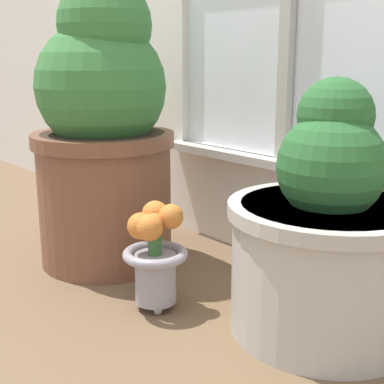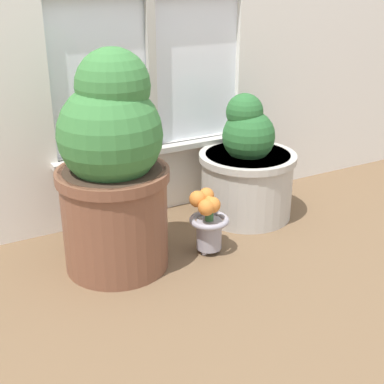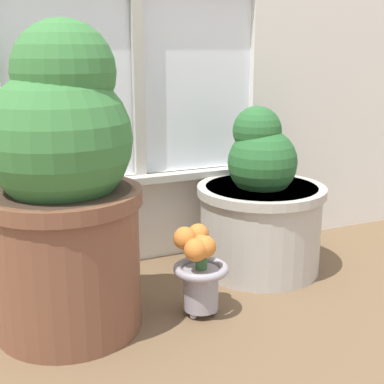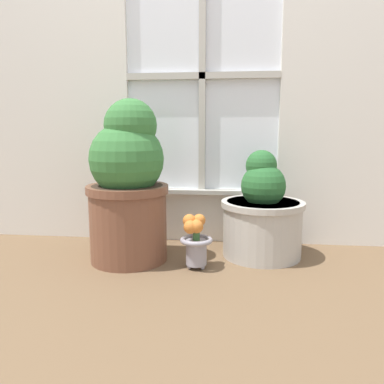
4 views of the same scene
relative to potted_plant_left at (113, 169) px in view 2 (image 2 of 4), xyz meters
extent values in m
plane|color=brown|center=(0.33, -0.20, -0.38)|extent=(10.00, 10.00, 0.00)
cube|color=silver|center=(0.33, 0.39, -0.23)|extent=(0.85, 0.05, 0.31)
cube|color=#BCB7AD|center=(0.33, 0.34, -0.08)|extent=(0.91, 0.06, 0.02)
cylinder|color=brown|center=(0.00, 0.00, -0.19)|extent=(0.38, 0.38, 0.38)
cylinder|color=brown|center=(0.00, 0.00, -0.02)|extent=(0.40, 0.40, 0.04)
cylinder|color=#38281E|center=(0.00, 0.00, -0.01)|extent=(0.35, 0.35, 0.01)
sphere|color=#387538|center=(0.00, 0.00, 0.12)|extent=(0.36, 0.36, 0.36)
sphere|color=#387538|center=(0.02, 0.01, 0.28)|extent=(0.25, 0.25, 0.25)
ellipsoid|color=#387538|center=(-0.11, -0.01, 0.11)|extent=(0.04, 0.17, 0.19)
cylinder|color=#B7B2A8|center=(0.66, 0.13, -0.24)|extent=(0.40, 0.40, 0.29)
cylinder|color=#B7B2A8|center=(0.66, 0.13, -0.11)|extent=(0.42, 0.42, 0.03)
cylinder|color=#38281E|center=(0.66, 0.13, -0.10)|extent=(0.36, 0.36, 0.01)
sphere|color=#28602D|center=(0.66, 0.13, -0.01)|extent=(0.22, 0.22, 0.22)
sphere|color=#28602D|center=(0.65, 0.15, 0.09)|extent=(0.16, 0.16, 0.16)
ellipsoid|color=#28602D|center=(0.69, 0.19, -0.03)|extent=(0.13, 0.09, 0.18)
sphere|color=#99939E|center=(0.34, -0.05, -0.37)|extent=(0.02, 0.02, 0.02)
sphere|color=#99939E|center=(0.31, -0.10, -0.37)|extent=(0.02, 0.02, 0.02)
sphere|color=#99939E|center=(0.37, -0.10, -0.37)|extent=(0.02, 0.02, 0.02)
cylinder|color=#99939E|center=(0.34, -0.08, -0.30)|extent=(0.10, 0.10, 0.12)
torus|color=#99939E|center=(0.34, -0.08, -0.24)|extent=(0.15, 0.15, 0.02)
cylinder|color=#386633|center=(0.34, -0.08, -0.21)|extent=(0.03, 0.03, 0.06)
sphere|color=orange|center=(0.34, -0.08, -0.16)|extent=(0.04, 0.04, 0.04)
sphere|color=orange|center=(0.35, -0.04, -0.16)|extent=(0.06, 0.06, 0.06)
sphere|color=orange|center=(0.31, -0.05, -0.16)|extent=(0.06, 0.06, 0.06)
sphere|color=orange|center=(0.32, -0.10, -0.18)|extent=(0.06, 0.06, 0.06)
sphere|color=orange|center=(0.35, -0.10, -0.17)|extent=(0.06, 0.06, 0.06)
camera|label=1|loc=(1.29, -0.77, 0.20)|focal=50.00mm
camera|label=2|loc=(-0.60, -1.65, 0.64)|focal=50.00mm
camera|label=3|loc=(-0.23, -1.31, 0.34)|focal=50.00mm
camera|label=4|loc=(0.51, -1.75, 0.26)|focal=35.00mm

